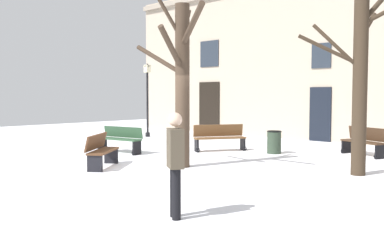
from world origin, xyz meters
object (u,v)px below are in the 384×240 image
Objects in this scene: streetlamp at (147,92)px; bench_back_to_back_right at (364,141)px; bench_by_litter_bin at (101,151)px; bench_facing_shops at (219,137)px; person_near_bench at (175,160)px; tree_near_facade at (181,79)px; bench_back_to_back_left at (120,139)px; litter_bin at (274,142)px; tree_right_of_center at (361,76)px.

streetlamp is 10.13m from bench_back_to_back_right.
bench_by_litter_bin is at bearing -48.74° from streetlamp.
person_near_bench is at bearing -113.71° from bench_facing_shops.
tree_near_facade reaches higher than bench_back_to_back_left.
streetlamp is 4.50× the size of litter_bin.
streetlamp is at bearing 173.64° from litter_bin.
person_near_bench is (10.59, -8.43, -1.19)m from streetlamp.
bench_back_to_back_right is at bearing 109.98° from tree_right_of_center.
bench_back_to_back_left is (-7.51, -1.68, -1.97)m from tree_right_of_center.
tree_right_of_center is 2.78× the size of bench_back_to_back_left.
bench_back_to_back_right is (-1.22, 3.36, -1.97)m from tree_right_of_center.
bench_back_to_back_left is (-3.87, -3.50, 0.09)m from litter_bin.
tree_near_facade is at bearing 166.84° from person_near_bench.
bench_back_to_back_right is at bearing 3.99° from streetlamp.
tree_right_of_center reaches higher than tree_near_facade.
tree_right_of_center is 6.98m from bench_by_litter_bin.
bench_facing_shops is (2.10, 2.75, 0.01)m from bench_back_to_back_left.
litter_bin is at bearing 144.78° from person_near_bench.
person_near_bench is at bearing -68.14° from litter_bin.
bench_by_litter_bin is (-1.87, -5.64, 0.08)m from litter_bin.
litter_bin is at bearing -123.95° from bench_back_to_back_right.
bench_back_to_back_right is 0.90× the size of bench_facing_shops.
bench_back_to_back_right is at bearing 64.19° from tree_near_facade.
bench_back_to_back_right is (2.42, 1.54, 0.09)m from litter_bin.
tree_right_of_center is at bearing -92.57° from bench_by_litter_bin.
bench_by_litter_bin reaches higher than litter_bin.
bench_back_to_back_right is (2.73, 5.64, -1.94)m from tree_near_facade.
bench_back_to_back_right reaches higher than bench_back_to_back_left.
bench_back_to_back_left is (-2.01, 2.13, 0.01)m from bench_by_litter_bin.
bench_facing_shops is at bearing 42.37° from bench_back_to_back_left.
tree_right_of_center reaches higher than streetlamp.
tree_right_of_center reaches higher than litter_bin.
person_near_bench is at bearing -62.47° from bench_back_to_back_right.
tree_near_facade is at bearing -92.22° from bench_back_to_back_right.
tree_right_of_center is 11.51m from streetlamp.
bench_by_litter_bin is 0.83× the size of bench_facing_shops.
bench_facing_shops is 8.37m from person_near_bench.
bench_facing_shops is (0.09, 4.88, 0.02)m from bench_by_litter_bin.
bench_by_litter_bin is (-4.28, -7.17, -0.01)m from bench_back_to_back_right.
tree_near_facade is 4.13m from bench_facing_shops.
person_near_bench is (-0.60, -5.76, -1.51)m from tree_right_of_center.
bench_by_litter_bin reaches higher than bench_back_to_back_left.
streetlamp is 8.78m from bench_by_litter_bin.
bench_back_to_back_right is 9.15m from person_near_bench.
litter_bin is 1.93m from bench_facing_shops.
bench_facing_shops reaches higher than bench_back_to_back_left.
bench_back_to_back_left is at bearing -137.87° from litter_bin.
tree_near_facade reaches higher than bench_facing_shops.
litter_bin is 0.51× the size of bench_by_litter_bin.
bench_back_to_back_left is 3.46m from bench_facing_shops.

